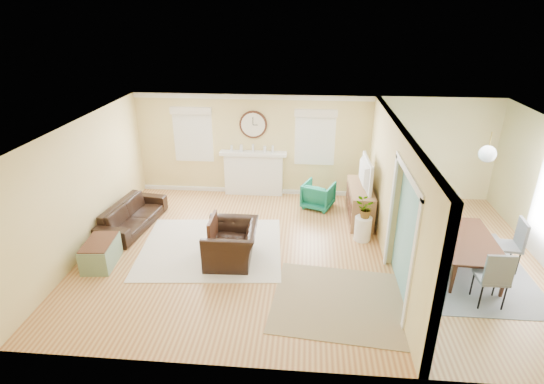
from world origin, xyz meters
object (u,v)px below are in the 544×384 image
object	(u,v)px
green_chair	(318,195)
dining_table	(466,254)
eames_chair	(231,244)
sofa	(133,215)
credenza	(360,203)

from	to	relation	value
green_chair	dining_table	xyz separation A→B (m)	(2.72, -2.47, -0.00)
green_chair	dining_table	bearing A→B (deg)	159.39
dining_table	eames_chair	bearing A→B (deg)	93.17
eames_chair	dining_table	bearing A→B (deg)	88.64
sofa	green_chair	size ratio (longest dim) A/B	2.78
credenza	green_chair	bearing A→B (deg)	149.82
eames_chair	credenza	distance (m)	3.32
green_chair	credenza	xyz separation A→B (m)	(0.94, -0.55, 0.08)
green_chair	dining_table	world-z (taller)	green_chair
eames_chair	dining_table	size ratio (longest dim) A/B	0.62
green_chair	credenza	size ratio (longest dim) A/B	0.47
dining_table	green_chair	bearing A→B (deg)	49.87
credenza	dining_table	world-z (taller)	credenza
green_chair	dining_table	distance (m)	3.67
sofa	eames_chair	distance (m)	2.71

